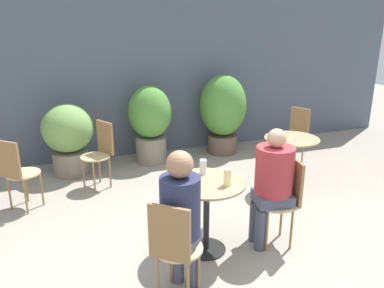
{
  "coord_description": "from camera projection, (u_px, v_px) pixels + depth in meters",
  "views": [
    {
      "loc": [
        -1.27,
        -2.72,
        2.12
      ],
      "look_at": [
        -0.04,
        0.64,
        0.98
      ],
      "focal_mm": 35.0,
      "sensor_mm": 36.0,
      "label": 1
    }
  ],
  "objects": [
    {
      "name": "potted_plant_2",
      "position": [
        223.0,
        110.0,
        6.29
      ],
      "size": [
        0.78,
        0.78,
        1.34
      ],
      "color": "brown",
      "rests_on": "ground_plane"
    },
    {
      "name": "cafe_table_near",
      "position": [
        207.0,
        199.0,
        3.53
      ],
      "size": [
        0.73,
        0.73,
        0.73
      ],
      "color": "black",
      "rests_on": "ground_plane"
    },
    {
      "name": "bistro_chair_3",
      "position": [
        101.0,
        149.0,
        5.01
      ],
      "size": [
        0.44,
        0.43,
        0.89
      ],
      "rotation": [
        0.0,
        0.0,
        5.19
      ],
      "color": "tan",
      "rests_on": "ground_plane"
    },
    {
      "name": "potted_plant_0",
      "position": [
        68.0,
        135.0,
        5.4
      ],
      "size": [
        0.73,
        0.73,
        1.05
      ],
      "color": "slate",
      "rests_on": "ground_plane"
    },
    {
      "name": "seated_person_1",
      "position": [
        272.0,
        179.0,
        3.58
      ],
      "size": [
        0.4,
        0.37,
        1.21
      ],
      "rotation": [
        0.0,
        0.0,
        4.53
      ],
      "color": "#42475B",
      "rests_on": "ground_plane"
    },
    {
      "name": "bistro_chair_2",
      "position": [
        296.0,
        131.0,
        5.82
      ],
      "size": [
        0.43,
        0.42,
        0.89
      ],
      "rotation": [
        0.0,
        0.0,
        5.1
      ],
      "color": "tan",
      "rests_on": "ground_plane"
    },
    {
      "name": "bistro_chair_4",
      "position": [
        16.0,
        169.0,
        4.3
      ],
      "size": [
        0.44,
        0.44,
        0.89
      ],
      "rotation": [
        0.0,
        0.0,
        2.39
      ],
      "color": "tan",
      "rests_on": "ground_plane"
    },
    {
      "name": "seated_person_0",
      "position": [
        181.0,
        211.0,
        2.89
      ],
      "size": [
        0.4,
        0.4,
        1.24
      ],
      "rotation": [
        0.0,
        0.0,
        2.44
      ],
      "color": "#42475B",
      "rests_on": "ground_plane"
    },
    {
      "name": "potted_plant_1",
      "position": [
        150.0,
        120.0,
        5.86
      ],
      "size": [
        0.69,
        0.69,
        1.23
      ],
      "color": "slate",
      "rests_on": "ground_plane"
    },
    {
      "name": "bistro_chair_1",
      "position": [
        285.0,
        194.0,
        3.66
      ],
      "size": [
        0.41,
        0.39,
        0.89
      ],
      "rotation": [
        0.0,
        0.0,
        -1.75
      ],
      "color": "tan",
      "rests_on": "ground_plane"
    },
    {
      "name": "bistro_chair_0",
      "position": [
        174.0,
        244.0,
        2.83
      ],
      "size": [
        0.44,
        0.44,
        0.89
      ],
      "rotation": [
        0.0,
        0.0,
        -3.85
      ],
      "color": "tan",
      "rests_on": "ground_plane"
    },
    {
      "name": "beer_glass_2",
      "position": [
        203.0,
        167.0,
        3.64
      ],
      "size": [
        0.07,
        0.07,
        0.15
      ],
      "color": "silver",
      "rests_on": "cafe_table_near"
    },
    {
      "name": "storefront_wall",
      "position": [
        137.0,
        65.0,
        6.02
      ],
      "size": [
        10.0,
        0.06,
        3.0
      ],
      "color": "#4C5666",
      "rests_on": "ground_plane"
    },
    {
      "name": "ground_plane",
      "position": [
        220.0,
        262.0,
        3.49
      ],
      "size": [
        20.0,
        20.0,
        0.0
      ],
      "primitive_type": "plane",
      "color": "gray"
    },
    {
      "name": "beer_glass_1",
      "position": [
        227.0,
        177.0,
        3.38
      ],
      "size": [
        0.07,
        0.07,
        0.16
      ],
      "color": "beige",
      "rests_on": "cafe_table_near"
    },
    {
      "name": "beer_glass_0",
      "position": [
        188.0,
        177.0,
        3.36
      ],
      "size": [
        0.06,
        0.06,
        0.17
      ],
      "color": "silver",
      "rests_on": "cafe_table_near"
    },
    {
      "name": "cafe_table_far",
      "position": [
        291.0,
        151.0,
        4.87
      ],
      "size": [
        0.7,
        0.7,
        0.73
      ],
      "color": "black",
      "rests_on": "ground_plane"
    }
  ]
}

